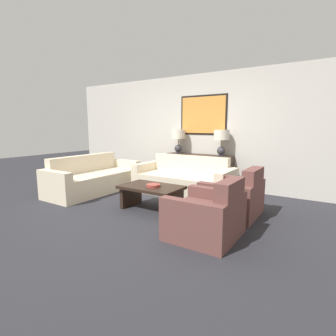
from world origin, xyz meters
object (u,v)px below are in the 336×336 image
at_px(couch_by_side, 94,179).
at_px(coffee_table, 151,193).
at_px(console_table, 198,171).
at_px(couch_by_back_wall, 184,181).
at_px(table_lamp_right, 221,139).
at_px(armchair_near_camera, 207,217).
at_px(armchair_near_back_wall, 234,198).
at_px(table_lamp_left, 178,137).
at_px(decorative_bowl, 153,185).

relative_size(couch_by_side, coffee_table, 2.02).
xyz_separation_m(console_table, coffee_table, (0.07, -1.96, -0.09)).
bearing_deg(couch_by_back_wall, table_lamp_right, 51.48).
bearing_deg(console_table, armchair_near_camera, -61.17).
height_order(table_lamp_right, couch_by_back_wall, table_lamp_right).
bearing_deg(couch_by_side, couch_by_back_wall, 27.53).
distance_m(armchair_near_back_wall, armchair_near_camera, 1.04).
bearing_deg(table_lamp_right, console_table, 180.00).
bearing_deg(armchair_near_camera, table_lamp_right, 108.12).
distance_m(table_lamp_left, armchair_near_back_wall, 2.56).
bearing_deg(table_lamp_left, couch_by_side, -127.03).
bearing_deg(table_lamp_left, armchair_near_camera, -52.27).
relative_size(armchair_near_back_wall, armchair_near_camera, 1.00).
distance_m(console_table, couch_by_back_wall, 0.70).
bearing_deg(console_table, coffee_table, -87.86).
bearing_deg(armchair_near_camera, decorative_bowl, 158.53).
relative_size(table_lamp_right, coffee_table, 0.55).
relative_size(couch_by_back_wall, armchair_near_back_wall, 2.39).
xyz_separation_m(armchair_near_back_wall, armchair_near_camera, (0.00, -1.04, 0.00)).
bearing_deg(armchair_near_back_wall, armchair_near_camera, -90.00).
bearing_deg(table_lamp_right, decorative_bowl, -101.51).
height_order(console_table, couch_by_back_wall, couch_by_back_wall).
bearing_deg(armchair_near_camera, table_lamp_left, 127.73).
bearing_deg(decorative_bowl, coffee_table, 150.96).
height_order(table_lamp_left, armchair_near_camera, table_lamp_left).
height_order(console_table, decorative_bowl, console_table).
height_order(armchair_near_back_wall, armchair_near_camera, same).
relative_size(table_lamp_right, decorative_bowl, 2.42).
xyz_separation_m(table_lamp_left, table_lamp_right, (1.10, 0.00, 0.00)).
xyz_separation_m(couch_by_back_wall, decorative_bowl, (0.15, -1.30, 0.17)).
xyz_separation_m(decorative_bowl, armchair_near_back_wall, (1.22, 0.56, -0.17)).
xyz_separation_m(coffee_table, armchair_near_camera, (1.29, -0.52, -0.03)).
bearing_deg(couch_by_back_wall, console_table, 90.00).
bearing_deg(decorative_bowl, console_table, 94.18).
relative_size(couch_by_back_wall, decorative_bowl, 8.96).
bearing_deg(armchair_near_back_wall, couch_by_back_wall, 151.40).
xyz_separation_m(table_lamp_left, coffee_table, (0.63, -1.96, -0.87)).
height_order(couch_by_back_wall, armchair_near_camera, couch_by_back_wall).
distance_m(console_table, armchair_near_back_wall, 1.98).
bearing_deg(table_lamp_right, coffee_table, -103.77).
xyz_separation_m(console_table, table_lamp_left, (-0.55, 0.00, 0.78)).
distance_m(couch_by_side, armchair_near_back_wall, 3.14).
distance_m(console_table, table_lamp_right, 0.96).
height_order(table_lamp_right, armchair_near_camera, table_lamp_right).
bearing_deg(couch_by_side, coffee_table, -10.36).
xyz_separation_m(table_lamp_left, armchair_near_camera, (1.91, -2.47, -0.90)).
xyz_separation_m(table_lamp_right, couch_by_side, (-2.32, -1.62, -0.89)).
bearing_deg(console_table, couch_by_side, -137.61).
bearing_deg(armchair_near_camera, coffee_table, 158.07).
bearing_deg(console_table, table_lamp_right, 0.00).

